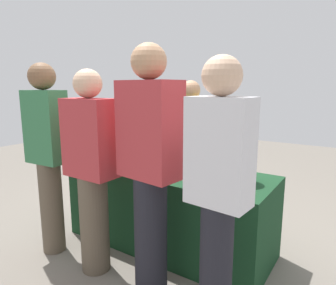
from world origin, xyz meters
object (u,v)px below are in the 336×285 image
guest_0 (48,151)px  guest_1 (92,167)px  guest_3 (218,188)px  wine_bottle_3 (184,156)px  wine_bottle_4 (226,164)px  wine_bottle_2 (169,155)px  wine_glass_1 (178,166)px  wine_glass_2 (185,166)px  menu_board (169,166)px  ice_bucket (241,169)px  wine_bottle_0 (115,147)px  guest_2 (150,165)px  server_pouring (190,145)px  wine_glass_0 (112,156)px  wine_bottle_1 (135,150)px

guest_0 → guest_1: 0.54m
guest_1 → guest_3: (1.07, -0.02, 0.04)m
wine_bottle_3 → wine_bottle_4: (0.42, -0.04, -0.01)m
wine_bottle_2 → wine_bottle_3: 0.15m
guest_0 → guest_3: size_ratio=1.02×
wine_bottle_2 → wine_bottle_4: 0.57m
wine_glass_1 → wine_glass_2: wine_glass_2 is taller
wine_bottle_3 → menu_board: 1.06m
ice_bucket → guest_0: 1.63m
wine_bottle_0 → guest_2: bearing=-35.3°
ice_bucket → wine_bottle_4: bearing=155.6°
server_pouring → guest_3: bearing=121.0°
guest_0 → menu_board: (0.24, 1.55, -0.44)m
wine_glass_2 → guest_0: size_ratio=0.09×
wine_glass_0 → server_pouring: (0.42, 0.78, 0.02)m
ice_bucket → wine_glass_1: bearing=-161.9°
guest_0 → guest_2: (1.07, 0.05, 0.02)m
guest_1 → menu_board: (-0.30, 1.53, -0.38)m
wine_bottle_3 → wine_bottle_1: bearing=-177.0°
server_pouring → guest_2: size_ratio=0.88×
wine_bottle_0 → wine_glass_2: 1.06m
wine_bottle_1 → menu_board: (-0.09, 0.78, -0.36)m
wine_bottle_4 → guest_1: bearing=-136.3°
wine_glass_2 → server_pouring: (-0.41, 0.81, -0.00)m
wine_bottle_2 → guest_1: 0.80m
wine_bottle_3 → wine_glass_2: 0.35m
wine_glass_2 → guest_0: bearing=-155.3°
server_pouring → guest_3: 1.61m
wine_bottle_3 → server_pouring: size_ratio=0.21×
wine_bottle_1 → wine_bottle_2: bearing=1.8°
ice_bucket → guest_1: size_ratio=0.14×
menu_board → wine_bottle_0: bearing=-93.7°
wine_bottle_2 → server_pouring: bearing=98.2°
wine_glass_2 → guest_1: size_ratio=0.10×
wine_glass_0 → guest_0: guest_0 is taller
wine_bottle_4 → guest_3: guest_3 is taller
wine_bottle_2 → wine_glass_2: wine_bottle_2 is taller
wine_bottle_1 → wine_bottle_4: (0.99, -0.01, -0.00)m
wine_bottle_3 → guest_0: 1.20m
wine_bottle_2 → wine_glass_2: size_ratio=1.90×
wine_glass_2 → guest_1: 0.73m
ice_bucket → wine_bottle_0: bearing=176.7°
wine_bottle_0 → wine_glass_1: size_ratio=2.12×
wine_glass_0 → ice_bucket: (1.23, 0.17, 0.02)m
wine_bottle_2 → guest_1: guest_1 is taller
wine_bottle_1 → menu_board: bearing=96.6°
server_pouring → menu_board: (-0.43, 0.24, -0.36)m
guest_0 → server_pouring: bearing=58.3°
wine_glass_1 → guest_2: guest_2 is taller
wine_bottle_1 → guest_2: guest_2 is taller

